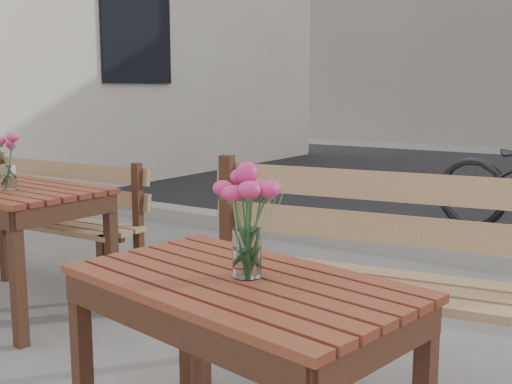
% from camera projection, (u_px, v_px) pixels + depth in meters
% --- Properties ---
extents(main_table, '(1.17, 0.81, 0.67)m').
position_uv_depth(main_table, '(241.00, 312.00, 2.00)').
color(main_table, '#582317').
rests_on(main_table, ground).
extents(main_bench, '(1.61, 0.69, 0.97)m').
position_uv_depth(main_bench, '(375.00, 255.00, 2.57)').
color(main_bench, '#9E7C51').
rests_on(main_bench, ground).
extents(main_vase, '(0.20, 0.20, 0.36)m').
position_uv_depth(main_vase, '(247.00, 206.00, 1.97)').
color(main_vase, white).
rests_on(main_vase, main_table).
extents(second_table, '(1.19, 0.74, 0.71)m').
position_uv_depth(second_table, '(7.00, 207.00, 3.58)').
color(second_table, '#582317').
rests_on(second_table, ground).
extents(second_bench, '(1.36, 0.48, 0.83)m').
position_uv_depth(second_bench, '(56.00, 207.00, 4.04)').
color(second_bench, '#9E7C51').
rests_on(second_bench, ground).
extents(second_vase, '(0.11, 0.11, 0.27)m').
position_uv_depth(second_vase, '(8.00, 161.00, 3.42)').
color(second_vase, white).
rests_on(second_vase, second_table).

